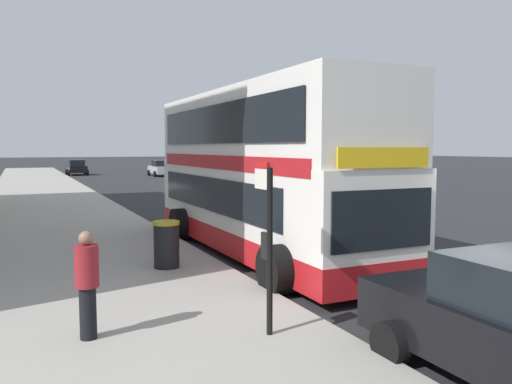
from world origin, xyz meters
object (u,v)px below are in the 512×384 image
(parked_car_navy_across, at_px, (245,181))
(pedestrian_waiting_near_sign, at_px, (87,281))
(parked_car_black_distant, at_px, (77,168))
(parked_car_silver_far, at_px, (161,168))
(double_decker_bus, at_px, (259,178))
(litter_bin, at_px, (166,244))
(bus_stop_sign, at_px, (267,232))

(parked_car_navy_across, relative_size, pedestrian_waiting_near_sign, 2.67)
(parked_car_black_distant, xyz_separation_m, parked_car_silver_far, (7.60, -5.90, 0.00))
(double_decker_bus, xyz_separation_m, litter_bin, (-2.90, -1.12, -1.38))
(double_decker_bus, bearing_deg, parked_car_black_distant, 90.39)
(double_decker_bus, bearing_deg, bus_stop_sign, -114.34)
(double_decker_bus, relative_size, litter_bin, 9.68)
(bus_stop_sign, distance_m, litter_bin, 4.82)
(parked_car_navy_across, distance_m, parked_car_silver_far, 21.75)
(bus_stop_sign, height_order, litter_bin, bus_stop_sign)
(pedestrian_waiting_near_sign, bearing_deg, parked_car_silver_far, 74.24)
(pedestrian_waiting_near_sign, relative_size, litter_bin, 1.46)
(double_decker_bus, bearing_deg, litter_bin, -158.93)
(litter_bin, bearing_deg, bus_stop_sign, -86.87)
(parked_car_silver_far, bearing_deg, parked_car_navy_across, -91.41)
(parked_car_silver_far, bearing_deg, parked_car_black_distant, 141.20)
(parked_car_black_distant, bearing_deg, parked_car_navy_across, 106.16)
(double_decker_bus, height_order, bus_stop_sign, double_decker_bus)
(litter_bin, bearing_deg, parked_car_black_distant, 86.77)
(parked_car_silver_far, height_order, litter_bin, parked_car_silver_far)
(parked_car_navy_across, distance_m, litter_bin, 20.86)
(parked_car_black_distant, height_order, litter_bin, parked_car_black_distant)
(parked_car_silver_far, distance_m, litter_bin, 41.32)
(parked_car_silver_far, bearing_deg, double_decker_bus, -101.59)
(parked_car_navy_across, bearing_deg, parked_car_silver_far, -88.96)
(parked_car_black_distant, xyz_separation_m, parked_car_navy_across, (7.44, -27.65, 0.00))
(parked_car_navy_across, distance_m, pedestrian_waiting_near_sign, 25.28)
(parked_car_navy_across, bearing_deg, litter_bin, 62.75)
(parked_car_navy_across, xyz_separation_m, parked_car_silver_far, (0.17, 21.75, 0.00))
(bus_stop_sign, distance_m, parked_car_navy_across, 25.01)
(litter_bin, bearing_deg, double_decker_bus, 21.07)
(parked_car_navy_across, bearing_deg, pedestrian_waiting_near_sign, 62.58)
(parked_car_black_distant, bearing_deg, pedestrian_waiting_near_sign, 85.63)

